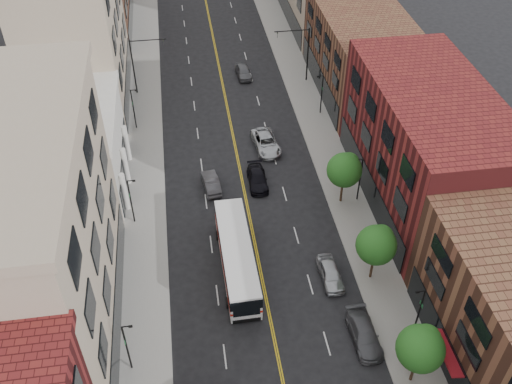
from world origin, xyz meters
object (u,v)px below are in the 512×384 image
car_parked_far (330,273)px  car_lane_behind (211,183)px  car_parked_mid (364,334)px  car_lane_b (266,143)px  car_lane_c (243,71)px  car_lane_a (257,179)px  city_bus (237,255)px

car_parked_far → car_lane_behind: bearing=121.8°
car_parked_mid → car_lane_b: car_lane_b is taller
car_lane_b → car_lane_c: 16.33m
car_parked_far → car_lane_c: car_lane_c is taller
car_parked_far → car_lane_a: (-4.30, 13.64, -0.06)m
car_parked_far → car_parked_mid: bearing=-82.2°
car_parked_far → car_lane_behind: (-9.07, 13.67, -0.03)m
car_parked_mid → car_lane_behind: bearing=115.2°
city_bus → car_lane_b: city_bus is taller
car_parked_mid → car_lane_behind: car_parked_mid is taller
car_lane_b → car_parked_far: bearing=-88.8°
car_parked_mid → car_lane_b: 26.30m
car_parked_mid → car_parked_far: car_parked_far is taller
car_parked_far → car_lane_b: 19.82m
car_lane_behind → car_lane_a: (4.77, -0.03, -0.02)m
car_lane_behind → car_lane_c: size_ratio=0.98×
city_bus → car_parked_mid: 12.49m
car_lane_a → car_lane_c: (1.45, 22.36, 0.07)m
city_bus → car_parked_far: bearing=-17.2°
car_parked_mid → car_parked_far: 6.49m
car_lane_b → car_lane_behind: bearing=-143.8°
car_lane_behind → car_lane_b: bearing=-144.2°
car_parked_far → car_lane_c: 36.11m
car_parked_far → car_lane_b: car_lane_b is taller
car_lane_behind → car_lane_a: size_ratio=0.91×
car_parked_far → city_bus: bearing=161.7°
city_bus → car_parked_mid: size_ratio=2.43×
city_bus → car_parked_far: size_ratio=2.77×
city_bus → car_parked_far: (7.80, -2.32, -1.04)m
car_lane_c → car_lane_behind: bearing=-109.7°
city_bus → car_lane_b: 18.19m
car_lane_b → city_bus: bearing=-113.1°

